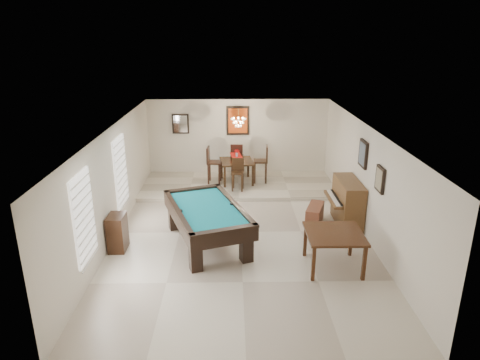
{
  "coord_description": "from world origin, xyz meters",
  "views": [
    {
      "loc": [
        -0.19,
        -9.55,
        4.65
      ],
      "look_at": [
        0.0,
        0.6,
        1.15
      ],
      "focal_mm": 32.0,
      "sensor_mm": 36.0,
      "label": 1
    }
  ],
  "objects_px": {
    "apothecary_chest": "(117,233)",
    "dining_chair_north": "(237,159)",
    "dining_chair_east": "(260,164)",
    "chandelier": "(238,119)",
    "piano_bench": "(315,215)",
    "upright_piano": "(342,203)",
    "square_table": "(333,250)",
    "pool_table": "(207,226)",
    "flower_vase": "(237,153)",
    "dining_table": "(237,169)",
    "dining_chair_south": "(238,175)",
    "dining_chair_west": "(214,165)"
  },
  "relations": [
    {
      "from": "upright_piano",
      "to": "dining_table",
      "type": "relative_size",
      "value": 1.39
    },
    {
      "from": "dining_table",
      "to": "chandelier",
      "type": "xyz_separation_m",
      "value": [
        0.05,
        -0.21,
        1.66
      ]
    },
    {
      "from": "apothecary_chest",
      "to": "chandelier",
      "type": "distance_m",
      "value": 5.21
    },
    {
      "from": "dining_table",
      "to": "dining_chair_west",
      "type": "relative_size",
      "value": 0.87
    },
    {
      "from": "upright_piano",
      "to": "dining_chair_north",
      "type": "relative_size",
      "value": 1.3
    },
    {
      "from": "pool_table",
      "to": "dining_chair_north",
      "type": "relative_size",
      "value": 2.48
    },
    {
      "from": "piano_bench",
      "to": "dining_chair_east",
      "type": "distance_m",
      "value": 3.23
    },
    {
      "from": "apothecary_chest",
      "to": "dining_chair_north",
      "type": "xyz_separation_m",
      "value": [
        2.75,
        5.03,
        0.24
      ]
    },
    {
      "from": "pool_table",
      "to": "square_table",
      "type": "height_order",
      "value": "pool_table"
    },
    {
      "from": "square_table",
      "to": "upright_piano",
      "type": "relative_size",
      "value": 0.82
    },
    {
      "from": "chandelier",
      "to": "upright_piano",
      "type": "bearing_deg",
      "value": -47.02
    },
    {
      "from": "square_table",
      "to": "apothecary_chest",
      "type": "bearing_deg",
      "value": 169.42
    },
    {
      "from": "apothecary_chest",
      "to": "dining_chair_south",
      "type": "relative_size",
      "value": 0.86
    },
    {
      "from": "dining_table",
      "to": "dining_chair_south",
      "type": "bearing_deg",
      "value": -88.75
    },
    {
      "from": "square_table",
      "to": "flower_vase",
      "type": "relative_size",
      "value": 4.49
    },
    {
      "from": "piano_bench",
      "to": "dining_chair_west",
      "type": "distance_m",
      "value": 3.98
    },
    {
      "from": "dining_chair_north",
      "to": "chandelier",
      "type": "xyz_separation_m",
      "value": [
        0.03,
        -1.0,
        1.54
      ]
    },
    {
      "from": "piano_bench",
      "to": "dining_chair_north",
      "type": "height_order",
      "value": "dining_chair_north"
    },
    {
      "from": "dining_chair_east",
      "to": "chandelier",
      "type": "xyz_separation_m",
      "value": [
        -0.7,
        -0.22,
        1.49
      ]
    },
    {
      "from": "flower_vase",
      "to": "dining_chair_south",
      "type": "relative_size",
      "value": 0.27
    },
    {
      "from": "apothecary_chest",
      "to": "dining_chair_west",
      "type": "bearing_deg",
      "value": 64.33
    },
    {
      "from": "square_table",
      "to": "upright_piano",
      "type": "xyz_separation_m",
      "value": [
        0.7,
        2.13,
        0.19
      ]
    },
    {
      "from": "pool_table",
      "to": "piano_bench",
      "type": "relative_size",
      "value": 3.03
    },
    {
      "from": "flower_vase",
      "to": "dining_chair_north",
      "type": "height_order",
      "value": "flower_vase"
    },
    {
      "from": "square_table",
      "to": "flower_vase",
      "type": "bearing_deg",
      "value": 110.77
    },
    {
      "from": "dining_table",
      "to": "dining_chair_north",
      "type": "height_order",
      "value": "dining_chair_north"
    },
    {
      "from": "dining_chair_south",
      "to": "dining_chair_east",
      "type": "xyz_separation_m",
      "value": [
        0.73,
        0.76,
        0.11
      ]
    },
    {
      "from": "dining_chair_east",
      "to": "chandelier",
      "type": "relative_size",
      "value": 1.98
    },
    {
      "from": "dining_table",
      "to": "dining_chair_east",
      "type": "xyz_separation_m",
      "value": [
        0.75,
        0.01,
        0.18
      ]
    },
    {
      "from": "piano_bench",
      "to": "flower_vase",
      "type": "height_order",
      "value": "flower_vase"
    },
    {
      "from": "flower_vase",
      "to": "dining_chair_east",
      "type": "xyz_separation_m",
      "value": [
        0.75,
        0.01,
        -0.37
      ]
    },
    {
      "from": "apothecary_chest",
      "to": "dining_chair_west",
      "type": "height_order",
      "value": "dining_chair_west"
    },
    {
      "from": "upright_piano",
      "to": "piano_bench",
      "type": "bearing_deg",
      "value": 177.12
    },
    {
      "from": "upright_piano",
      "to": "piano_bench",
      "type": "distance_m",
      "value": 0.76
    },
    {
      "from": "dining_chair_north",
      "to": "dining_chair_west",
      "type": "xyz_separation_m",
      "value": [
        -0.73,
        -0.83,
        0.04
      ]
    },
    {
      "from": "square_table",
      "to": "dining_chair_west",
      "type": "xyz_separation_m",
      "value": [
        -2.65,
        5.07,
        0.3
      ]
    },
    {
      "from": "upright_piano",
      "to": "dining_chair_west",
      "type": "xyz_separation_m",
      "value": [
        -3.35,
        2.95,
        0.11
      ]
    },
    {
      "from": "piano_bench",
      "to": "apothecary_chest",
      "type": "bearing_deg",
      "value": -164.62
    },
    {
      "from": "flower_vase",
      "to": "apothecary_chest",
      "type": "bearing_deg",
      "value": -122.79
    },
    {
      "from": "upright_piano",
      "to": "apothecary_chest",
      "type": "bearing_deg",
      "value": -166.83
    },
    {
      "from": "dining_table",
      "to": "dining_chair_east",
      "type": "relative_size",
      "value": 0.85
    },
    {
      "from": "flower_vase",
      "to": "dining_chair_east",
      "type": "relative_size",
      "value": 0.22
    },
    {
      "from": "square_table",
      "to": "piano_bench",
      "type": "bearing_deg",
      "value": 89.4
    },
    {
      "from": "dining_table",
      "to": "flower_vase",
      "type": "bearing_deg",
      "value": 180.0
    },
    {
      "from": "dining_table",
      "to": "chandelier",
      "type": "height_order",
      "value": "chandelier"
    },
    {
      "from": "upright_piano",
      "to": "flower_vase",
      "type": "bearing_deg",
      "value": 131.47
    },
    {
      "from": "upright_piano",
      "to": "flower_vase",
      "type": "distance_m",
      "value": 4.01
    },
    {
      "from": "pool_table",
      "to": "chandelier",
      "type": "bearing_deg",
      "value": 59.11
    },
    {
      "from": "chandelier",
      "to": "apothecary_chest",
      "type": "bearing_deg",
      "value": -124.58
    },
    {
      "from": "dining_table",
      "to": "dining_chair_south",
      "type": "xyz_separation_m",
      "value": [
        0.02,
        -0.74,
        0.06
      ]
    }
  ]
}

